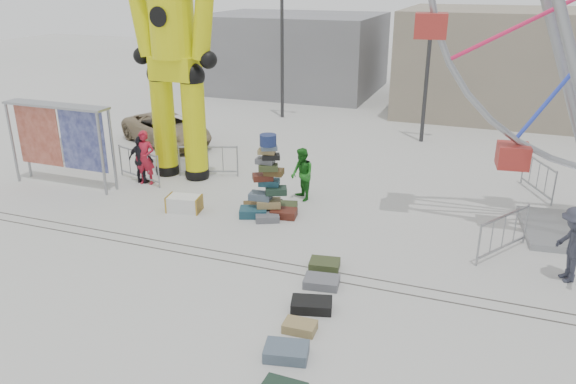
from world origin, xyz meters
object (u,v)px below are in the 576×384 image
(lamp_post_right, at_px, (433,31))
(barricade_wheel_front, at_px, (503,234))
(barricade_dummy_c, at_px, (208,161))
(parked_suv, at_px, (167,129))
(pedestrian_red, at_px, (145,158))
(barricade_wheel_back, at_px, (538,178))
(banner_scaffold, at_px, (58,125))
(pedestrian_black, at_px, (141,160))
(suitcase_tower, at_px, (269,193))
(steamer_trunk, at_px, (184,204))
(barricade_dummy_b, at_px, (139,166))
(crash_test_dummy, at_px, (174,50))
(lamp_post_left, at_px, (284,22))
(pedestrian_green, at_px, (302,175))
(barricade_dummy_a, at_px, (63,152))
(pedestrian_grey, at_px, (572,245))

(lamp_post_right, distance_m, barricade_wheel_front, 10.92)
(barricade_dummy_c, distance_m, parked_suv, 4.63)
(barricade_wheel_front, bearing_deg, pedestrian_red, 115.82)
(barricade_wheel_back, relative_size, pedestrian_red, 1.11)
(banner_scaffold, distance_m, pedestrian_black, 2.77)
(barricade_dummy_c, bearing_deg, lamp_post_right, 28.51)
(lamp_post_right, xyz_separation_m, barricade_dummy_c, (-6.36, -7.02, -3.93))
(suitcase_tower, height_order, banner_scaffold, banner_scaffold)
(steamer_trunk, relative_size, barricade_wheel_front, 0.49)
(barricade_dummy_c, distance_m, barricade_wheel_back, 10.74)
(suitcase_tower, distance_m, barricade_dummy_b, 5.24)
(crash_test_dummy, bearing_deg, barricade_dummy_b, -134.94)
(lamp_post_left, relative_size, barricade_dummy_c, 4.00)
(barricade_dummy_b, bearing_deg, barricade_wheel_front, 10.87)
(pedestrian_green, bearing_deg, pedestrian_black, -126.74)
(barricade_dummy_a, bearing_deg, pedestrian_black, -6.01)
(barricade_wheel_front, bearing_deg, pedestrian_black, 115.79)
(suitcase_tower, relative_size, steamer_trunk, 2.45)
(barricade_dummy_a, distance_m, pedestrian_red, 3.90)
(banner_scaffold, relative_size, parked_suv, 0.84)
(barricade_dummy_c, bearing_deg, banner_scaffold, -168.19)
(suitcase_tower, distance_m, steamer_trunk, 2.54)
(barricade_wheel_front, bearing_deg, crash_test_dummy, 109.56)
(steamer_trunk, distance_m, pedestrian_green, 3.65)
(crash_test_dummy, bearing_deg, parked_suv, 130.49)
(barricade_wheel_back, distance_m, pedestrian_red, 12.62)
(lamp_post_right, bearing_deg, suitcase_tower, -108.75)
(crash_test_dummy, height_order, pedestrian_green, crash_test_dummy)
(crash_test_dummy, distance_m, pedestrian_red, 3.60)
(suitcase_tower, xyz_separation_m, crash_test_dummy, (-4.07, 2.06, 3.58))
(steamer_trunk, bearing_deg, banner_scaffold, 163.90)
(banner_scaffold, xyz_separation_m, pedestrian_grey, (14.97, -1.05, -1.15))
(barricade_wheel_back, height_order, parked_suv, parked_suv)
(barricade_dummy_b, bearing_deg, pedestrian_black, -7.39)
(pedestrian_black, relative_size, pedestrian_grey, 0.90)
(barricade_dummy_b, relative_size, pedestrian_green, 1.22)
(barricade_wheel_front, relative_size, barricade_wheel_back, 1.00)
(lamp_post_right, xyz_separation_m, barricade_wheel_front, (3.20, -9.67, -3.93))
(pedestrian_green, xyz_separation_m, pedestrian_black, (-5.48, -0.43, -0.02))
(barricade_wheel_back, xyz_separation_m, pedestrian_black, (-12.30, -3.46, 0.25))
(barricade_wheel_back, bearing_deg, pedestrian_green, -90.49)
(barricade_dummy_c, xyz_separation_m, barricade_wheel_back, (10.53, 2.12, 0.00))
(pedestrian_black, relative_size, parked_suv, 0.36)
(barricade_wheel_front, xyz_separation_m, pedestrian_red, (-11.15, 1.29, 0.35))
(pedestrian_green, bearing_deg, pedestrian_red, -126.33)
(barricade_dummy_b, bearing_deg, barricade_dummy_c, 50.72)
(pedestrian_green, bearing_deg, banner_scaffold, -120.15)
(crash_test_dummy, relative_size, barricade_dummy_a, 4.04)
(banner_scaffold, bearing_deg, suitcase_tower, 1.12)
(pedestrian_green, bearing_deg, barricade_wheel_front, 32.27)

